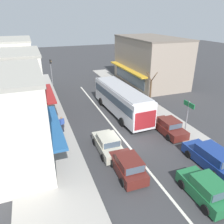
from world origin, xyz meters
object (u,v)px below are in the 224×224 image
object	(u,v)px
street_tree_right	(150,91)
parked_wagon_kerb_front	(211,157)
parked_sedan_kerb_second	(169,127)
pedestrian_with_handbag_near	(62,123)
parked_hatchback_kerb_rear	(119,90)
traffic_light_downstreet	(51,68)
hatchback_behind_bus_near	(205,189)
directional_road_sign	(188,111)
hatchback_queue_far_back	(128,166)
parked_sedan_kerb_third	(140,105)
city_bus	(121,99)
sedan_queue_gap_filler	(108,144)

from	to	relation	value
street_tree_right	parked_wagon_kerb_front	bearing A→B (deg)	-97.25
parked_sedan_kerb_second	pedestrian_with_handbag_near	xyz separation A→B (m)	(-9.77, 3.59, 0.40)
parked_hatchback_kerb_rear	traffic_light_downstreet	distance (m)	12.26
hatchback_behind_bus_near	traffic_light_downstreet	xyz separation A→B (m)	(-6.09, 28.68, 2.15)
hatchback_behind_bus_near	directional_road_sign	bearing A→B (deg)	61.44
hatchback_behind_bus_near	street_tree_right	distance (m)	15.28
traffic_light_downstreet	pedestrian_with_handbag_near	size ratio (longest dim) A/B	2.58
parked_hatchback_kerb_rear	traffic_light_downstreet	world-z (taller)	traffic_light_downstreet
hatchback_queue_far_back	traffic_light_downstreet	xyz separation A→B (m)	(-2.48, 24.94, 2.15)
parked_sedan_kerb_third	parked_wagon_kerb_front	bearing A→B (deg)	-89.71
hatchback_behind_bus_near	hatchback_queue_far_back	bearing A→B (deg)	133.89
hatchback_behind_bus_near	parked_sedan_kerb_second	world-z (taller)	hatchback_behind_bus_near
city_bus	street_tree_right	xyz separation A→B (m)	(4.23, 0.74, 0.24)
city_bus	parked_hatchback_kerb_rear	size ratio (longest dim) A/B	2.92
hatchback_queue_far_back	parked_sedan_kerb_third	distance (m)	12.15
parked_sedan_kerb_second	traffic_light_downstreet	xyz separation A→B (m)	(-8.75, 20.74, 2.19)
parked_sedan_kerb_third	pedestrian_with_handbag_near	bearing A→B (deg)	-165.14
street_tree_right	city_bus	bearing A→B (deg)	-170.04
parked_sedan_kerb_second	parked_sedan_kerb_third	xyz separation A→B (m)	(0.03, 6.19, 0.00)
parked_wagon_kerb_front	pedestrian_with_handbag_near	distance (m)	13.41
hatchback_queue_far_back	street_tree_right	size ratio (longest dim) A/B	0.83
hatchback_queue_far_back	traffic_light_downstreet	distance (m)	25.15
traffic_light_downstreet	pedestrian_with_handbag_near	bearing A→B (deg)	-93.42
traffic_light_downstreet	street_tree_right	size ratio (longest dim) A/B	0.94
sedan_queue_gap_filler	pedestrian_with_handbag_near	world-z (taller)	pedestrian_with_handbag_near
parked_wagon_kerb_front	pedestrian_with_handbag_near	bearing A→B (deg)	137.36
sedan_queue_gap_filler	hatchback_behind_bus_near	bearing A→B (deg)	-60.87
sedan_queue_gap_filler	directional_road_sign	xyz separation A→B (m)	(7.65, -0.25, 2.01)
parked_sedan_kerb_second	street_tree_right	xyz separation A→B (m)	(1.64, 6.65, 1.45)
directional_road_sign	pedestrian_with_handbag_near	distance (m)	11.91
hatchback_behind_bus_near	pedestrian_with_handbag_near	bearing A→B (deg)	121.64
sedan_queue_gap_filler	parked_sedan_kerb_second	distance (m)	6.66
directional_road_sign	city_bus	bearing A→B (deg)	117.39
sedan_queue_gap_filler	traffic_light_downstreet	size ratio (longest dim) A/B	1.00
street_tree_right	sedan_queue_gap_filler	bearing A→B (deg)	-137.58
street_tree_right	hatchback_queue_far_back	bearing A→B (deg)	-126.06
hatchback_behind_bus_near	parked_sedan_kerb_third	xyz separation A→B (m)	(2.69, 14.14, -0.05)
directional_road_sign	parked_sedan_kerb_second	bearing A→B (deg)	132.97
parked_sedan_kerb_third	hatchback_queue_far_back	bearing A→B (deg)	-121.22
parked_hatchback_kerb_rear	street_tree_right	bearing A→B (deg)	-71.51
hatchback_behind_bus_near	street_tree_right	bearing A→B (deg)	73.60
city_bus	parked_hatchback_kerb_rear	world-z (taller)	city_bus
parked_hatchback_kerb_rear	pedestrian_with_handbag_near	distance (m)	12.86
hatchback_behind_bus_near	parked_wagon_kerb_front	size ratio (longest dim) A/B	0.82
parked_sedan_kerb_third	street_tree_right	xyz separation A→B (m)	(1.60, 0.46, 1.45)
parked_sedan_kerb_second	pedestrian_with_handbag_near	size ratio (longest dim) A/B	2.59
city_bus	directional_road_sign	distance (m)	7.97
parked_wagon_kerb_front	street_tree_right	xyz separation A→B (m)	(1.55, 12.14, 1.37)
parked_hatchback_kerb_rear	pedestrian_with_handbag_near	world-z (taller)	pedestrian_with_handbag_near
hatchback_behind_bus_near	parked_wagon_kerb_front	world-z (taller)	parked_wagon_kerb_front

